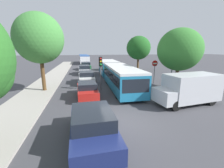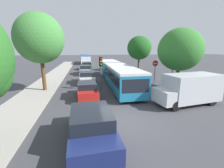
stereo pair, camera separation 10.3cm
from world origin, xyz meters
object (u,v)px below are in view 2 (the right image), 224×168
Objects in this scene: queued_car_green at (87,66)px; traffic_light at (101,66)px; white_van at (189,88)px; tree_right_mid at (139,48)px; articulated_bus at (115,72)px; tree_left_mid at (39,40)px; city_bus_rear at (85,58)px; queued_car_silver at (85,70)px; no_entry_sign at (155,68)px; direction_sign_post at (173,64)px; tree_right_near at (180,50)px; queued_car_navy at (91,125)px; queued_car_white at (87,77)px; queued_car_red at (87,90)px.

traffic_light is (1.13, -16.51, 1.72)m from queued_car_green.
white_van is 17.86m from tree_right_mid.
articulated_bus is 9.03m from tree_left_mid.
tree_left_mid is at bearing 169.54° from city_bus_rear.
tree_left_mid is 1.14× the size of tree_right_mid.
no_entry_sign is (8.22, -8.77, 1.12)m from queued_car_silver.
no_entry_sign is 0.78× the size of direction_sign_post.
tree_right_near is (1.96, 4.46, 2.83)m from white_van.
queued_car_navy reaches higher than queued_car_silver.
articulated_bus is at bearing -109.44° from no_entry_sign.
city_bus_rear is at bearing -2.49° from queued_car_white.
queued_car_silver is 15.14m from tree_right_near.
queued_car_green is at bearing -3.26° from queued_car_red.
no_entry_sign is (8.15, 10.39, 1.10)m from queued_car_navy.
articulated_bus is 27.26m from city_bus_rear.
white_van is at bearing -67.72° from queued_car_navy.
queued_car_silver is at bearing 177.32° from city_bus_rear.
tree_right_mid is (9.85, -18.14, 2.82)m from city_bus_rear.
queued_car_red is 1.10× the size of direction_sign_post.
articulated_bus is 1.42× the size of city_bus_rear.
tree_right_mid reaches higher than traffic_light.
queued_car_green is (0.24, 12.77, 0.04)m from queued_car_white.
queued_car_red is 6.62m from tree_left_mid.
queued_car_silver is (-3.67, 7.17, -0.62)m from articulated_bus.
queued_car_red is 1.16× the size of traffic_light.
queued_car_silver is 11.49m from tree_left_mid.
queued_car_red is 0.61× the size of tree_right_mid.
tree_right_mid is (10.02, 14.32, 3.54)m from queued_car_red.
queued_car_silver is 1.22× the size of direction_sign_post.
articulated_bus is 4.75× the size of traffic_light.
queued_car_white is 12.77m from queued_car_green.
tree_right_mid reaches higher than tree_right_near.
no_entry_sign is at bearing -102.23° from white_van.
tree_right_near reaches higher than queued_car_navy.
queued_car_red is at bearing 176.74° from queued_car_green.
queued_car_silver is at bearing 67.01° from tree_left_mid.
no_entry_sign reaches higher than queued_car_white.
white_van is 5.88m from direction_sign_post.
articulated_bus is 4.21m from traffic_light.
queued_car_red is 0.90× the size of queued_car_silver.
queued_car_navy is at bearing -140.25° from tree_right_near.
queued_car_navy is 1.14× the size of queued_car_red.
city_bus_rear is (-3.45, 27.04, 0.02)m from articulated_bus.
no_entry_sign reaches higher than queued_car_red.
articulated_bus is 3.69× the size of queued_car_silver.
queued_car_green is at bearing -2.97° from queued_car_navy.
tree_left_mid is 1.19× the size of tree_right_near.
queued_car_silver is 12.07m from no_entry_sign.
traffic_light is at bearing -174.26° from queued_car_silver.
direction_sign_post reaches higher than queued_car_green.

